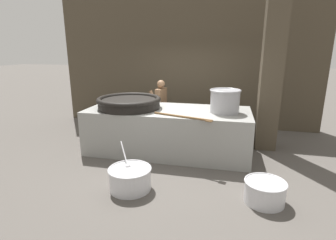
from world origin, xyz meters
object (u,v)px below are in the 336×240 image
Objects in this scene: prep_bowl_vegetables at (130,177)px; stock_pot at (225,101)px; cook at (161,106)px; prep_bowl_meat at (265,191)px; giant_wok_near at (129,102)px.

stock_pot is at bearing 50.60° from prep_bowl_vegetables.
stock_pot is 0.76× the size of prep_bowl_vegetables.
cook is 1.79× the size of prep_bowl_vegetables.
cook is 3.72m from prep_bowl_meat.
prep_bowl_meat is (0.69, -1.70, -1.06)m from stock_pot.
giant_wok_near is 3.39m from prep_bowl_meat.
cook reaches higher than prep_bowl_meat.
giant_wok_near is 2.27× the size of prep_bowl_meat.
giant_wok_near is at bearing -178.72° from stock_pot.
giant_wok_near reaches higher than prep_bowl_vegetables.
cook reaches higher than stock_pot.
prep_bowl_vegetables reaches higher than prep_bowl_meat.
giant_wok_near is at bearing 110.51° from prep_bowl_vegetables.
stock_pot is at bearing 112.04° from prep_bowl_meat.
cook is 2.96m from prep_bowl_vegetables.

